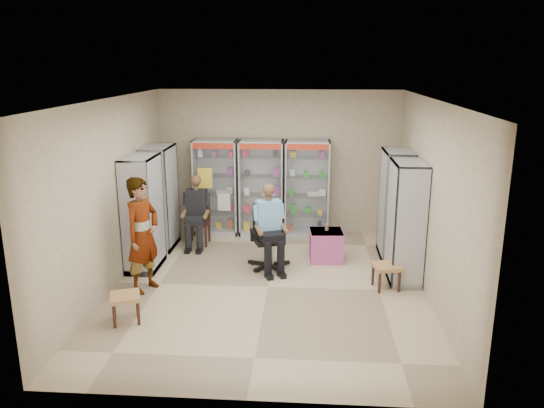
# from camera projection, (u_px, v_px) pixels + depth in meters

# --- Properties ---
(floor) EXTENTS (6.00, 6.00, 0.00)m
(floor) POSITION_uv_depth(u_px,v_px,m) (268.00, 287.00, 8.62)
(floor) COLOR tan
(floor) RESTS_ON ground
(room_shell) EXTENTS (5.02, 6.02, 3.01)m
(room_shell) POSITION_uv_depth(u_px,v_px,m) (268.00, 168.00, 8.11)
(room_shell) COLOR #C0B08E
(room_shell) RESTS_ON ground
(cabinet_back_left) EXTENTS (0.90, 0.50, 2.00)m
(cabinet_back_left) POSITION_uv_depth(u_px,v_px,m) (216.00, 187.00, 11.08)
(cabinet_back_left) COLOR #9EA0A5
(cabinet_back_left) RESTS_ON floor
(cabinet_back_mid) EXTENTS (0.90, 0.50, 2.00)m
(cabinet_back_mid) POSITION_uv_depth(u_px,v_px,m) (261.00, 188.00, 11.01)
(cabinet_back_mid) COLOR #B7B8BE
(cabinet_back_mid) RESTS_ON floor
(cabinet_back_right) EXTENTS (0.90, 0.50, 2.00)m
(cabinet_back_right) POSITION_uv_depth(u_px,v_px,m) (307.00, 189.00, 10.95)
(cabinet_back_right) COLOR #9FA1A6
(cabinet_back_right) RESTS_ON floor
(cabinet_right_far) EXTENTS (0.90, 0.50, 2.00)m
(cabinet_right_far) POSITION_uv_depth(u_px,v_px,m) (395.00, 205.00, 9.75)
(cabinet_right_far) COLOR silver
(cabinet_right_far) RESTS_ON floor
(cabinet_right_near) EXTENTS (0.90, 0.50, 2.00)m
(cabinet_right_near) POSITION_uv_depth(u_px,v_px,m) (406.00, 222.00, 8.69)
(cabinet_right_near) COLOR silver
(cabinet_right_near) RESTS_ON floor
(cabinet_left_far) EXTENTS (0.90, 0.50, 2.00)m
(cabinet_left_far) POSITION_uv_depth(u_px,v_px,m) (160.00, 198.00, 10.25)
(cabinet_left_far) COLOR #ABADB3
(cabinet_left_far) RESTS_ON floor
(cabinet_left_near) EXTENTS (0.90, 0.50, 2.00)m
(cabinet_left_near) POSITION_uv_depth(u_px,v_px,m) (143.00, 213.00, 9.19)
(cabinet_left_near) COLOR #B3B5BB
(cabinet_left_near) RESTS_ON floor
(wooden_chair) EXTENTS (0.42, 0.42, 0.94)m
(wooden_chair) POSITION_uv_depth(u_px,v_px,m) (198.00, 221.00, 10.53)
(wooden_chair) COLOR black
(wooden_chair) RESTS_ON floor
(seated_customer) EXTENTS (0.44, 0.60, 1.34)m
(seated_customer) POSITION_uv_depth(u_px,v_px,m) (197.00, 213.00, 10.43)
(seated_customer) COLOR black
(seated_customer) RESTS_ON floor
(office_chair) EXTENTS (0.79, 0.79, 1.13)m
(office_chair) POSITION_uv_depth(u_px,v_px,m) (269.00, 237.00, 9.32)
(office_chair) COLOR black
(office_chair) RESTS_ON floor
(seated_shopkeeper) EXTENTS (0.67, 0.78, 1.44)m
(seated_shopkeeper) POSITION_uv_depth(u_px,v_px,m) (268.00, 229.00, 9.23)
(seated_shopkeeper) COLOR #749DE6
(seated_shopkeeper) RESTS_ON floor
(pink_trunk) EXTENTS (0.62, 0.60, 0.56)m
(pink_trunk) POSITION_uv_depth(u_px,v_px,m) (326.00, 246.00, 9.72)
(pink_trunk) COLOR #C14D86
(pink_trunk) RESTS_ON floor
(tea_glass) EXTENTS (0.07, 0.07, 0.11)m
(tea_glass) POSITION_uv_depth(u_px,v_px,m) (327.00, 227.00, 9.69)
(tea_glass) COLOR #5C2607
(tea_glass) RESTS_ON pink_trunk
(woven_stool_a) EXTENTS (0.48, 0.48, 0.41)m
(woven_stool_a) POSITION_uv_depth(u_px,v_px,m) (386.00, 276.00, 8.52)
(woven_stool_a) COLOR #AB7A48
(woven_stool_a) RESTS_ON floor
(woven_stool_b) EXTENTS (0.52, 0.52, 0.40)m
(woven_stool_b) POSITION_uv_depth(u_px,v_px,m) (126.00, 308.00, 7.43)
(woven_stool_b) COLOR #AD7549
(woven_stool_b) RESTS_ON floor
(standing_man) EXTENTS (0.67, 0.79, 1.84)m
(standing_man) POSITION_uv_depth(u_px,v_px,m) (143.00, 235.00, 8.29)
(standing_man) COLOR gray
(standing_man) RESTS_ON floor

